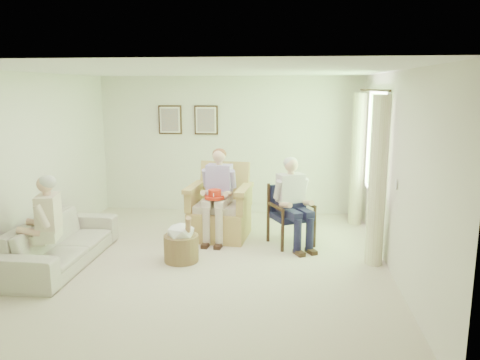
{
  "coord_description": "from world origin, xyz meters",
  "views": [
    {
      "loc": [
        1.16,
        -6.09,
        2.39
      ],
      "look_at": [
        0.43,
        0.62,
        1.05
      ],
      "focal_mm": 35.0,
      "sensor_mm": 36.0,
      "label": 1
    }
  ],
  "objects_px": {
    "sofa": "(61,242)",
    "person_wicker": "(218,188)",
    "person_dark": "(292,197)",
    "person_sofa": "(44,220)",
    "wood_armchair": "(291,212)",
    "red_hat": "(215,195)",
    "wicker_armchair": "(220,214)",
    "hatbox": "(181,242)"
  },
  "relations": [
    {
      "from": "sofa",
      "to": "person_wicker",
      "type": "xyz_separation_m",
      "value": [
        1.99,
        1.28,
        0.54
      ]
    },
    {
      "from": "person_dark",
      "to": "person_wicker",
      "type": "bearing_deg",
      "value": 143.2
    },
    {
      "from": "person_wicker",
      "to": "person_sofa",
      "type": "distance_m",
      "value": 2.59
    },
    {
      "from": "person_wicker",
      "to": "person_dark",
      "type": "height_order",
      "value": "person_wicker"
    },
    {
      "from": "wood_armchair",
      "to": "red_hat",
      "type": "height_order",
      "value": "wood_armchair"
    },
    {
      "from": "wood_armchair",
      "to": "person_sofa",
      "type": "bearing_deg",
      "value": 179.6
    },
    {
      "from": "sofa",
      "to": "red_hat",
      "type": "bearing_deg",
      "value": -61.3
    },
    {
      "from": "person_wicker",
      "to": "wood_armchair",
      "type": "bearing_deg",
      "value": 3.79
    },
    {
      "from": "wicker_armchair",
      "to": "person_dark",
      "type": "relative_size",
      "value": 0.89
    },
    {
      "from": "person_wicker",
      "to": "red_hat",
      "type": "distance_m",
      "value": 0.21
    },
    {
      "from": "person_wicker",
      "to": "hatbox",
      "type": "relative_size",
      "value": 2.01
    },
    {
      "from": "person_sofa",
      "to": "sofa",
      "type": "bearing_deg",
      "value": 166.43
    },
    {
      "from": "person_wicker",
      "to": "hatbox",
      "type": "distance_m",
      "value": 1.21
    },
    {
      "from": "sofa",
      "to": "person_sofa",
      "type": "xyz_separation_m",
      "value": [
        0.0,
        -0.38,
        0.42
      ]
    },
    {
      "from": "wood_armchair",
      "to": "person_wicker",
      "type": "height_order",
      "value": "person_wicker"
    },
    {
      "from": "wicker_armchair",
      "to": "person_sofa",
      "type": "xyz_separation_m",
      "value": [
        -1.99,
        -1.81,
        0.35
      ]
    },
    {
      "from": "hatbox",
      "to": "sofa",
      "type": "bearing_deg",
      "value": -170.42
    },
    {
      "from": "wicker_armchair",
      "to": "person_wicker",
      "type": "distance_m",
      "value": 0.5
    },
    {
      "from": "wicker_armchair",
      "to": "wood_armchair",
      "type": "height_order",
      "value": "wicker_armchair"
    },
    {
      "from": "red_hat",
      "to": "hatbox",
      "type": "height_order",
      "value": "red_hat"
    },
    {
      "from": "red_hat",
      "to": "hatbox",
      "type": "distance_m",
      "value": 1.0
    },
    {
      "from": "wicker_armchair",
      "to": "wood_armchair",
      "type": "relative_size",
      "value": 1.31
    },
    {
      "from": "wicker_armchair",
      "to": "person_sofa",
      "type": "bearing_deg",
      "value": -132.38
    },
    {
      "from": "person_dark",
      "to": "hatbox",
      "type": "xyz_separation_m",
      "value": [
        -1.52,
        -0.82,
        -0.5
      ]
    },
    {
      "from": "person_wicker",
      "to": "person_dark",
      "type": "bearing_deg",
      "value": -3.69
    },
    {
      "from": "person_wicker",
      "to": "sofa",
      "type": "bearing_deg",
      "value": -141.97
    },
    {
      "from": "sofa",
      "to": "hatbox",
      "type": "relative_size",
      "value": 3.0
    },
    {
      "from": "person_dark",
      "to": "person_sofa",
      "type": "distance_m",
      "value": 3.47
    },
    {
      "from": "person_wicker",
      "to": "hatbox",
      "type": "xyz_separation_m",
      "value": [
        -0.37,
        -1.0,
        -0.57
      ]
    },
    {
      "from": "sofa",
      "to": "red_hat",
      "type": "xyz_separation_m",
      "value": [
        1.97,
        1.08,
        0.46
      ]
    },
    {
      "from": "person_sofa",
      "to": "hatbox",
      "type": "distance_m",
      "value": 1.81
    },
    {
      "from": "hatbox",
      "to": "wicker_armchair",
      "type": "bearing_deg",
      "value": 72.28
    },
    {
      "from": "wood_armchair",
      "to": "red_hat",
      "type": "bearing_deg",
      "value": 160.38
    },
    {
      "from": "wood_armchair",
      "to": "red_hat",
      "type": "xyz_separation_m",
      "value": [
        -1.17,
        -0.17,
        0.27
      ]
    },
    {
      "from": "wood_armchair",
      "to": "red_hat",
      "type": "relative_size",
      "value": 2.97
    },
    {
      "from": "person_dark",
      "to": "hatbox",
      "type": "distance_m",
      "value": 1.79
    },
    {
      "from": "wood_armchair",
      "to": "sofa",
      "type": "xyz_separation_m",
      "value": [
        -3.14,
        -1.24,
        -0.19
      ]
    },
    {
      "from": "person_dark",
      "to": "red_hat",
      "type": "relative_size",
      "value": 4.37
    },
    {
      "from": "wicker_armchair",
      "to": "sofa",
      "type": "xyz_separation_m",
      "value": [
        -1.99,
        -1.43,
        -0.07
      ]
    },
    {
      "from": "wood_armchair",
      "to": "person_dark",
      "type": "relative_size",
      "value": 0.68
    },
    {
      "from": "wood_armchair",
      "to": "red_hat",
      "type": "distance_m",
      "value": 1.21
    },
    {
      "from": "wood_armchair",
      "to": "person_wicker",
      "type": "xyz_separation_m",
      "value": [
        -1.15,
        0.03,
        0.35
      ]
    }
  ]
}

